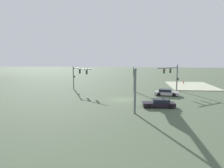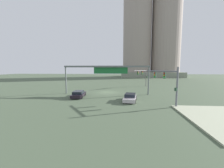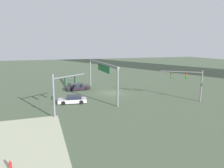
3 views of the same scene
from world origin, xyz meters
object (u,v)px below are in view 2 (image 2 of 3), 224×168
traffic_signal_near_corner (168,80)px  traffic_signal_opposite_side (143,74)px  sedan_car_waiting_far (79,94)px  sedan_car_approaching (130,98)px

traffic_signal_near_corner → traffic_signal_opposite_side: (-0.67, 20.20, -0.11)m
traffic_signal_opposite_side → sedan_car_waiting_far: (-14.11, -15.72, -3.02)m
sedan_car_approaching → traffic_signal_opposite_side: bearing=174.0°
traffic_signal_near_corner → sedan_car_approaching: 6.54m
traffic_signal_opposite_side → sedan_car_waiting_far: traffic_signal_opposite_side is taller
sedan_car_waiting_far → sedan_car_approaching: bearing=-107.5°
sedan_car_waiting_far → traffic_signal_near_corner: bearing=-110.0°
traffic_signal_near_corner → sedan_car_waiting_far: (-14.79, 4.48, -3.13)m
sedan_car_approaching → sedan_car_waiting_far: same height
traffic_signal_near_corner → sedan_car_waiting_far: size_ratio=1.18×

